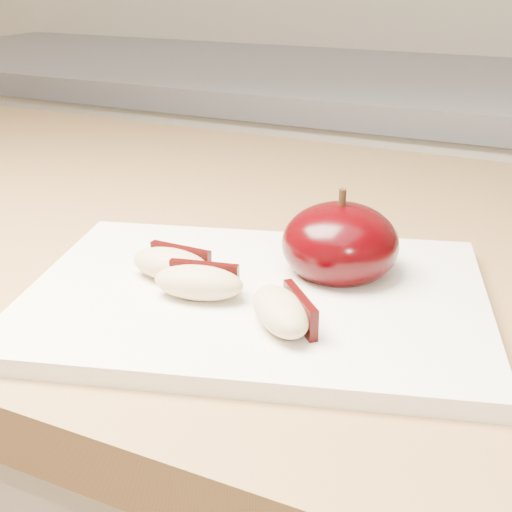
% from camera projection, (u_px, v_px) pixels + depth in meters
% --- Properties ---
extents(back_cabinet, '(2.40, 0.62, 0.94)m').
position_uv_depth(back_cabinet, '(436.00, 324.00, 1.38)').
color(back_cabinet, silver).
rests_on(back_cabinet, ground).
extents(cutting_board, '(0.37, 0.31, 0.01)m').
position_uv_depth(cutting_board, '(256.00, 298.00, 0.49)').
color(cutting_board, silver).
rests_on(cutting_board, island_counter).
extents(apple_half, '(0.10, 0.10, 0.07)m').
position_uv_depth(apple_half, '(340.00, 244.00, 0.51)').
color(apple_half, black).
rests_on(apple_half, cutting_board).
extents(apple_wedge_a, '(0.06, 0.03, 0.02)m').
position_uv_depth(apple_wedge_a, '(172.00, 264.00, 0.50)').
color(apple_wedge_a, tan).
rests_on(apple_wedge_a, cutting_board).
extents(apple_wedge_b, '(0.07, 0.04, 0.02)m').
position_uv_depth(apple_wedge_b, '(199.00, 282.00, 0.47)').
color(apple_wedge_b, tan).
rests_on(apple_wedge_b, cutting_board).
extents(apple_wedge_c, '(0.06, 0.07, 0.02)m').
position_uv_depth(apple_wedge_c, '(283.00, 311.00, 0.44)').
color(apple_wedge_c, tan).
rests_on(apple_wedge_c, cutting_board).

